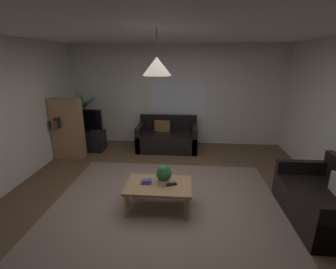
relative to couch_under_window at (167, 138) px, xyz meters
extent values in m
cube|color=brown|center=(0.19, -2.38, -0.28)|extent=(5.56, 5.76, 0.02)
cube|color=gray|center=(0.19, -2.58, -0.27)|extent=(3.61, 3.17, 0.01)
cube|color=silver|center=(0.19, 0.53, 1.03)|extent=(5.68, 0.06, 2.60)
cube|color=white|center=(0.19, -2.38, 2.34)|extent=(5.56, 5.76, 0.02)
cube|color=white|center=(0.25, 0.50, 0.85)|extent=(1.49, 0.01, 1.04)
cube|color=black|center=(0.00, -0.04, -0.06)|extent=(1.50, 0.87, 0.42)
cube|color=black|center=(0.00, 0.34, 0.35)|extent=(1.50, 0.12, 0.40)
cube|color=black|center=(-0.69, -0.04, 0.05)|extent=(0.12, 0.87, 0.64)
cube|color=black|center=(0.69, -0.04, 0.05)|extent=(0.12, 0.87, 0.64)
cube|color=brown|center=(-0.14, 0.16, 0.29)|extent=(0.41, 0.17, 0.28)
cube|color=black|center=(2.43, -2.68, -0.06)|extent=(0.87, 1.40, 0.42)
cube|color=black|center=(2.43, -2.04, 0.05)|extent=(0.87, 0.12, 0.64)
cube|color=#A87F56|center=(0.09, -2.59, 0.12)|extent=(0.99, 0.63, 0.04)
cylinder|color=#A87F56|center=(-0.35, -2.85, -0.09)|extent=(0.07, 0.07, 0.38)
cylinder|color=#A87F56|center=(0.52, -2.85, -0.09)|extent=(0.07, 0.07, 0.38)
cylinder|color=#A87F56|center=(-0.35, -2.34, -0.09)|extent=(0.07, 0.07, 0.38)
cylinder|color=#A87F56|center=(0.52, -2.34, -0.09)|extent=(0.07, 0.07, 0.38)
cube|color=#72387F|center=(-0.11, -2.57, 0.16)|extent=(0.17, 0.12, 0.03)
cube|color=#2D4C8C|center=(-0.10, -2.56, 0.18)|extent=(0.16, 0.12, 0.02)
cube|color=black|center=(0.28, -2.60, 0.15)|extent=(0.17, 0.11, 0.02)
cylinder|color=beige|center=(0.15, -2.57, 0.18)|extent=(0.18, 0.18, 0.08)
sphere|color=#2D6B33|center=(0.17, -2.55, 0.30)|extent=(0.23, 0.23, 0.23)
sphere|color=#2D6B33|center=(0.16, -2.55, 0.35)|extent=(0.20, 0.20, 0.20)
cube|color=black|center=(-2.04, -0.25, -0.02)|extent=(0.90, 0.44, 0.50)
cube|color=black|center=(-2.04, -0.27, 0.53)|extent=(0.90, 0.05, 0.51)
cube|color=black|center=(-2.04, -0.30, 0.53)|extent=(0.86, 0.00, 0.47)
cube|color=black|center=(-2.04, -0.27, 0.25)|extent=(0.24, 0.16, 0.04)
cylinder|color=#4C4C51|center=(-2.21, 0.19, -0.12)|extent=(0.32, 0.32, 0.30)
cylinder|color=brown|center=(-2.21, 0.19, 0.42)|extent=(0.05, 0.05, 0.78)
cone|color=#3D7F3D|center=(-2.03, 0.19, 0.90)|extent=(0.41, 0.10, 0.27)
cone|color=#3D7F3D|center=(-2.10, 0.35, 0.90)|extent=(0.29, 0.40, 0.33)
cone|color=#3D7F3D|center=(-2.33, 0.37, 0.94)|extent=(0.29, 0.44, 0.39)
cone|color=#3D7F3D|center=(-2.38, 0.22, 0.89)|extent=(0.40, 0.17, 0.28)
cone|color=#3D7F3D|center=(-2.29, 0.01, 0.94)|extent=(0.23, 0.43, 0.38)
cone|color=#3D7F3D|center=(-2.10, 0.04, 0.88)|extent=(0.28, 0.38, 0.30)
cube|color=#A87F56|center=(-2.22, -0.77, 0.43)|extent=(0.70, 0.22, 1.40)
cube|color=black|center=(-2.50, -0.89, 0.58)|extent=(0.05, 0.16, 0.16)
cube|color=#99663F|center=(-2.45, -0.89, 0.60)|extent=(0.05, 0.16, 0.20)
cube|color=#B22D2D|center=(-2.40, -0.89, 0.61)|extent=(0.03, 0.16, 0.23)
cube|color=#387247|center=(-2.36, -0.89, 0.58)|extent=(0.04, 0.16, 0.17)
cube|color=black|center=(-2.32, -0.89, 0.61)|extent=(0.03, 0.16, 0.23)
cylinder|color=black|center=(0.09, -2.59, 2.16)|extent=(0.01, 0.01, 0.35)
cone|color=beige|center=(0.09, -2.59, 1.87)|extent=(0.38, 0.38, 0.24)
camera|label=1|loc=(0.49, -5.76, 1.96)|focal=25.37mm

